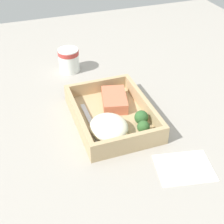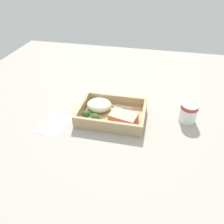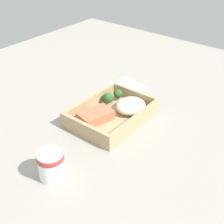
# 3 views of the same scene
# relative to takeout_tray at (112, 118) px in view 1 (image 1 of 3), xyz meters

# --- Properties ---
(ground_plane) EXTENTS (1.60, 1.60, 0.02)m
(ground_plane) POSITION_rel_takeout_tray_xyz_m (0.00, 0.00, -0.02)
(ground_plane) COLOR #9D978D
(takeout_tray) EXTENTS (0.26, 0.19, 0.01)m
(takeout_tray) POSITION_rel_takeout_tray_xyz_m (0.00, 0.00, 0.00)
(takeout_tray) COLOR tan
(takeout_tray) RESTS_ON ground_plane
(tray_rim) EXTENTS (0.26, 0.19, 0.04)m
(tray_rim) POSITION_rel_takeout_tray_xyz_m (0.00, 0.00, 0.03)
(tray_rim) COLOR tan
(tray_rim) RESTS_ON takeout_tray
(salmon_fillet) EXTENTS (0.12, 0.09, 0.03)m
(salmon_fillet) POSITION_rel_takeout_tray_xyz_m (-0.05, 0.02, 0.02)
(salmon_fillet) COLOR #D86D4D
(salmon_fillet) RESTS_ON takeout_tray
(mashed_potatoes) EXTENTS (0.10, 0.09, 0.04)m
(mashed_potatoes) POSITION_rel_takeout_tray_xyz_m (0.06, -0.03, 0.03)
(mashed_potatoes) COLOR #EAE4C3
(mashed_potatoes) RESTS_ON takeout_tray
(broccoli_floret_1) EXTENTS (0.04, 0.04, 0.04)m
(broccoli_floret_1) POSITION_rel_takeout_tray_xyz_m (0.05, 0.06, 0.03)
(broccoli_floret_1) COLOR #7FAA59
(broccoli_floret_1) RESTS_ON takeout_tray
(broccoli_floret_2) EXTENTS (0.03, 0.03, 0.04)m
(broccoli_floret_2) POSITION_rel_takeout_tray_xyz_m (0.09, 0.05, 0.03)
(broccoli_floret_2) COLOR #85AC5A
(broccoli_floret_2) RESTS_ON takeout_tray
(fork) EXTENTS (0.16, 0.02, 0.00)m
(fork) POSITION_rel_takeout_tray_xyz_m (0.02, -0.06, 0.01)
(fork) COLOR silver
(fork) RESTS_ON takeout_tray
(paper_cup) EXTENTS (0.07, 0.07, 0.08)m
(paper_cup) POSITION_rel_takeout_tray_xyz_m (-0.30, -0.04, 0.04)
(paper_cup) COLOR white
(paper_cup) RESTS_ON ground_plane
(receipt_slip) EXTENTS (0.12, 0.14, 0.00)m
(receipt_slip) POSITION_rel_takeout_tray_xyz_m (0.21, 0.09, -0.00)
(receipt_slip) COLOR white
(receipt_slip) RESTS_ON ground_plane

